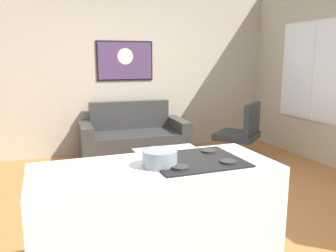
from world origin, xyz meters
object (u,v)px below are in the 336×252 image
at_px(armchair, 242,133).
at_px(couch, 134,140).
at_px(coffee_table, 170,154).
at_px(mixing_bowl, 160,159).
at_px(wall_painting, 125,61).

bearing_deg(armchair, couch, 158.98).
height_order(coffee_table, armchair, armchair).
relative_size(armchair, mixing_bowl, 4.02).
xyz_separation_m(couch, wall_painting, (0.00, 0.48, 1.26)).
height_order(coffee_table, mixing_bowl, mixing_bowl).
distance_m(coffee_table, mixing_bowl, 2.32).
xyz_separation_m(coffee_table, wall_painting, (-0.17, 1.69, 1.19)).
relative_size(couch, wall_painting, 1.79).
relative_size(mixing_bowl, wall_painting, 0.24).
height_order(couch, mixing_bowl, mixing_bowl).
xyz_separation_m(couch, coffee_table, (0.17, -1.21, 0.07)).
distance_m(coffee_table, wall_painting, 2.07).
distance_m(couch, coffee_table, 1.22).
bearing_deg(armchair, coffee_table, -158.24).
relative_size(couch, coffee_table, 2.01).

